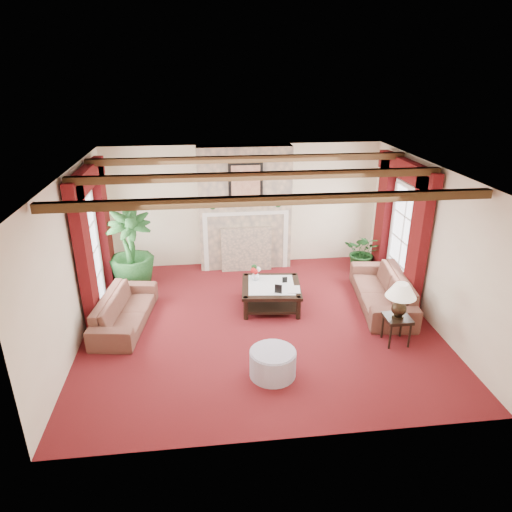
{
  "coord_description": "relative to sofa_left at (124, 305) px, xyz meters",
  "views": [
    {
      "loc": [
        -0.88,
        -6.96,
        4.22
      ],
      "look_at": [
        -0.01,
        0.4,
        1.12
      ],
      "focal_mm": 32.0,
      "sensor_mm": 36.0,
      "label": 1
    }
  ],
  "objects": [
    {
      "name": "french_door_left",
      "position": [
        -0.63,
        0.75,
        1.76
      ],
      "size": [
        0.1,
        1.1,
        2.16
      ],
      "primitive_type": null,
      "color": "white",
      "rests_on": "ground"
    },
    {
      "name": "right_wall",
      "position": [
        5.34,
        -0.25,
        0.98
      ],
      "size": [
        0.02,
        5.5,
        2.7
      ],
      "primitive_type": "cube",
      "color": "beige",
      "rests_on": "ground"
    },
    {
      "name": "coffee_table",
      "position": [
        2.64,
        0.33,
        -0.15
      ],
      "size": [
        1.19,
        1.19,
        0.44
      ],
      "primitive_type": null,
      "rotation": [
        0.0,
        0.0,
        -0.11
      ],
      "color": "black",
      "rests_on": "ground"
    },
    {
      "name": "photo_frame_a",
      "position": [
        2.72,
        -0.01,
        0.16
      ],
      "size": [
        0.13,
        0.07,
        0.17
      ],
      "primitive_type": null,
      "rotation": [
        0.0,
        0.0,
        -0.41
      ],
      "color": "black",
      "rests_on": "coffee_table"
    },
    {
      "name": "flower_vase",
      "position": [
        2.37,
        0.6,
        0.16
      ],
      "size": [
        0.27,
        0.27,
        0.17
      ],
      "primitive_type": "imported",
      "rotation": [
        0.0,
        0.0,
        -0.29
      ],
      "color": "silver",
      "rests_on": "coffee_table"
    },
    {
      "name": "ceiling_beams",
      "position": [
        2.34,
        -0.25,
        2.27
      ],
      "size": [
        6.0,
        3.0,
        0.12
      ],
      "primitive_type": null,
      "color": "#3A2512",
      "rests_on": "ceiling"
    },
    {
      "name": "sofa_left",
      "position": [
        0.0,
        0.0,
        0.0
      ],
      "size": [
        2.04,
        1.07,
        0.74
      ],
      "primitive_type": "imported",
      "rotation": [
        0.0,
        0.0,
        1.43
      ],
      "color": "black",
      "rests_on": "ground"
    },
    {
      "name": "back_wall",
      "position": [
        2.34,
        2.5,
        0.98
      ],
      "size": [
        6.0,
        0.02,
        2.7
      ],
      "primitive_type": "cube",
      "color": "beige",
      "rests_on": "ground"
    },
    {
      "name": "floor",
      "position": [
        2.34,
        -0.25,
        -0.37
      ],
      "size": [
        6.0,
        6.0,
        0.0
      ],
      "primitive_type": "plane",
      "color": "#4B0D10",
      "rests_on": "ground"
    },
    {
      "name": "small_plant",
      "position": [
        4.89,
        1.72,
        -0.03
      ],
      "size": [
        1.55,
        1.56,
        0.68
      ],
      "primitive_type": "imported",
      "rotation": [
        0.0,
        0.0,
        -0.52
      ],
      "color": "black",
      "rests_on": "ground"
    },
    {
      "name": "potted_palm",
      "position": [
        -0.04,
        1.47,
        0.09
      ],
      "size": [
        1.54,
        1.98,
        0.91
      ],
      "primitive_type": "imported",
      "rotation": [
        0.0,
        0.0,
        0.2
      ],
      "color": "black",
      "rests_on": "ground"
    },
    {
      "name": "side_table",
      "position": [
        4.49,
        -1.12,
        -0.13
      ],
      "size": [
        0.46,
        0.46,
        0.48
      ],
      "primitive_type": null,
      "rotation": [
        0.0,
        0.0,
        0.13
      ],
      "color": "black",
      "rests_on": "ground"
    },
    {
      "name": "fireplace",
      "position": [
        2.34,
        2.3,
        2.33
      ],
      "size": [
        2.0,
        0.52,
        2.7
      ],
      "primitive_type": null,
      "color": "tan",
      "rests_on": "ground"
    },
    {
      "name": "ceiling",
      "position": [
        2.34,
        -0.25,
        2.33
      ],
      "size": [
        6.0,
        6.0,
        0.0
      ],
      "primitive_type": "plane",
      "rotation": [
        3.14,
        0.0,
        0.0
      ],
      "color": "white",
      "rests_on": "floor"
    },
    {
      "name": "sofa_right",
      "position": [
        4.73,
        0.14,
        0.05
      ],
      "size": [
        2.32,
        1.22,
        0.84
      ],
      "primitive_type": "imported",
      "rotation": [
        0.0,
        0.0,
        -1.71
      ],
      "color": "black",
      "rests_on": "ground"
    },
    {
      "name": "curtains_left",
      "position": [
        -0.52,
        0.75,
        2.18
      ],
      "size": [
        0.2,
        2.4,
        2.55
      ],
      "primitive_type": null,
      "color": "#430A08",
      "rests_on": "ground"
    },
    {
      "name": "photo_frame_b",
      "position": [
        2.91,
        0.4,
        0.13
      ],
      "size": [
        0.09,
        0.02,
        0.12
      ],
      "primitive_type": null,
      "rotation": [
        0.0,
        0.0,
        0.05
      ],
      "color": "black",
      "rests_on": "coffee_table"
    },
    {
      "name": "french_door_right",
      "position": [
        5.31,
        0.75,
        1.76
      ],
      "size": [
        0.1,
        1.1,
        2.16
      ],
      "primitive_type": null,
      "color": "white",
      "rests_on": "ground"
    },
    {
      "name": "left_wall",
      "position": [
        -0.66,
        -0.25,
        0.98
      ],
      "size": [
        0.02,
        5.5,
        2.7
      ],
      "primitive_type": "cube",
      "color": "beige",
      "rests_on": "ground"
    },
    {
      "name": "ottoman",
      "position": [
        2.36,
        -1.73,
        -0.17
      ],
      "size": [
        0.68,
        0.68,
        0.4
      ],
      "primitive_type": "cylinder",
      "color": "#928C9F",
      "rests_on": "ground"
    },
    {
      "name": "book",
      "position": [
        2.91,
        0.09,
        0.22
      ],
      "size": [
        0.23,
        0.09,
        0.31
      ],
      "primitive_type": "imported",
      "rotation": [
        0.0,
        0.0,
        -0.15
      ],
      "color": "black",
      "rests_on": "coffee_table"
    },
    {
      "name": "table_lamp",
      "position": [
        4.49,
        -1.12,
        0.42
      ],
      "size": [
        0.48,
        0.48,
        0.61
      ],
      "primitive_type": null,
      "color": "black",
      "rests_on": "side_table"
    },
    {
      "name": "curtains_right",
      "position": [
        5.2,
        0.75,
        2.18
      ],
      "size": [
        0.2,
        2.4,
        2.55
      ],
      "primitive_type": null,
      "color": "#430A08",
      "rests_on": "ground"
    }
  ]
}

